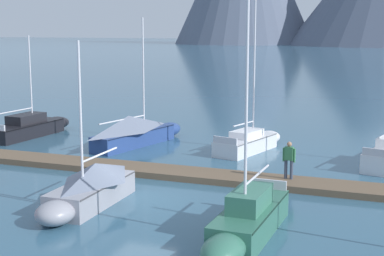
{
  "coord_description": "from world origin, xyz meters",
  "views": [
    {
      "loc": [
        9.96,
        -20.75,
        6.95
      ],
      "look_at": [
        0.0,
        6.0,
        2.0
      ],
      "focal_mm": 54.04,
      "sensor_mm": 36.0,
      "label": 1
    }
  ],
  "objects_px": {
    "sailboat_nearest_berth": "(31,127)",
    "person_on_dock": "(289,158)",
    "sailboat_mid_dock_port": "(136,131)",
    "sailboat_far_berth": "(251,141)",
    "sailboat_outer_slip": "(246,221)",
    "sailboat_mid_dock_starboard": "(89,188)"
  },
  "relations": [
    {
      "from": "person_on_dock",
      "to": "sailboat_far_berth",
      "type": "bearing_deg",
      "value": 117.45
    },
    {
      "from": "sailboat_mid_dock_starboard",
      "to": "sailboat_far_berth",
      "type": "bearing_deg",
      "value": 75.39
    },
    {
      "from": "sailboat_mid_dock_starboard",
      "to": "sailboat_outer_slip",
      "type": "height_order",
      "value": "sailboat_outer_slip"
    },
    {
      "from": "sailboat_far_berth",
      "to": "sailboat_outer_slip",
      "type": "bearing_deg",
      "value": -76.0
    },
    {
      "from": "sailboat_nearest_berth",
      "to": "sailboat_mid_dock_port",
      "type": "relative_size",
      "value": 0.92
    },
    {
      "from": "sailboat_far_berth",
      "to": "person_on_dock",
      "type": "bearing_deg",
      "value": -62.55
    },
    {
      "from": "sailboat_outer_slip",
      "to": "sailboat_far_berth",
      "type": "bearing_deg",
      "value": 104.0
    },
    {
      "from": "sailboat_mid_dock_starboard",
      "to": "sailboat_outer_slip",
      "type": "bearing_deg",
      "value": -11.69
    },
    {
      "from": "sailboat_nearest_berth",
      "to": "person_on_dock",
      "type": "height_order",
      "value": "sailboat_nearest_berth"
    },
    {
      "from": "sailboat_mid_dock_starboard",
      "to": "sailboat_mid_dock_port",
      "type": "bearing_deg",
      "value": 106.94
    },
    {
      "from": "sailboat_nearest_berth",
      "to": "sailboat_outer_slip",
      "type": "height_order",
      "value": "sailboat_outer_slip"
    },
    {
      "from": "sailboat_outer_slip",
      "to": "person_on_dock",
      "type": "bearing_deg",
      "value": 89.85
    },
    {
      "from": "sailboat_outer_slip",
      "to": "person_on_dock",
      "type": "distance_m",
      "value": 7.25
    },
    {
      "from": "sailboat_nearest_berth",
      "to": "person_on_dock",
      "type": "distance_m",
      "value": 19.19
    },
    {
      "from": "sailboat_nearest_berth",
      "to": "person_on_dock",
      "type": "xyz_separation_m",
      "value": [
        18.14,
        -6.22,
        0.68
      ]
    },
    {
      "from": "sailboat_mid_dock_port",
      "to": "person_on_dock",
      "type": "height_order",
      "value": "sailboat_mid_dock_port"
    },
    {
      "from": "sailboat_nearest_berth",
      "to": "sailboat_far_berth",
      "type": "xyz_separation_m",
      "value": [
        14.64,
        0.52,
        -0.04
      ]
    },
    {
      "from": "sailboat_mid_dock_port",
      "to": "sailboat_far_berth",
      "type": "relative_size",
      "value": 0.87
    },
    {
      "from": "sailboat_mid_dock_port",
      "to": "sailboat_far_berth",
      "type": "height_order",
      "value": "sailboat_far_berth"
    },
    {
      "from": "sailboat_mid_dock_port",
      "to": "sailboat_far_berth",
      "type": "distance_m",
      "value": 6.88
    },
    {
      "from": "sailboat_outer_slip",
      "to": "sailboat_mid_dock_port",
      "type": "bearing_deg",
      "value": 128.42
    },
    {
      "from": "person_on_dock",
      "to": "sailboat_mid_dock_port",
      "type": "bearing_deg",
      "value": 150.88
    }
  ]
}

